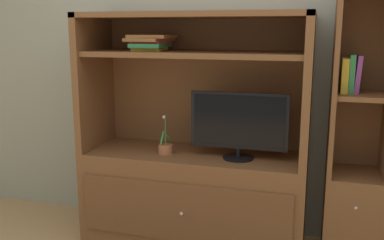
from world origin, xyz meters
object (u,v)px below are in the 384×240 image
object	(u,v)px
potted_plant	(166,148)
magazine_stack	(151,42)
tv_monitor	(239,124)
media_console	(194,173)
bookshelf_tall	(355,176)
upright_book_row	(350,75)

from	to	relation	value
potted_plant	magazine_stack	distance (m)	0.75
tv_monitor	media_console	bearing A→B (deg)	169.96
bookshelf_tall	magazine_stack	bearing A→B (deg)	-179.51
magazine_stack	bookshelf_tall	distance (m)	1.64
potted_plant	bookshelf_tall	world-z (taller)	bookshelf_tall
bookshelf_tall	upright_book_row	world-z (taller)	bookshelf_tall
tv_monitor	magazine_stack	xyz separation A→B (m)	(-0.64, 0.05, 0.53)
media_console	magazine_stack	size ratio (longest dim) A/B	4.57
tv_monitor	magazine_stack	bearing A→B (deg)	175.62
bookshelf_tall	upright_book_row	xyz separation A→B (m)	(-0.08, -0.01, 0.66)
tv_monitor	upright_book_row	distance (m)	0.77
tv_monitor	potted_plant	xyz separation A→B (m)	(-0.52, -0.02, -0.20)
media_console	potted_plant	xyz separation A→B (m)	(-0.19, -0.08, 0.19)
potted_plant	bookshelf_tall	xyz separation A→B (m)	(1.28, 0.08, -0.11)
bookshelf_tall	potted_plant	bearing A→B (deg)	-176.23
media_console	magazine_stack	bearing A→B (deg)	-178.37
media_console	upright_book_row	bearing A→B (deg)	-0.37
magazine_stack	upright_book_row	size ratio (longest dim) A/B	1.52
media_console	magazine_stack	distance (m)	0.98
potted_plant	magazine_stack	bearing A→B (deg)	150.00
media_console	upright_book_row	xyz separation A→B (m)	(1.02, -0.01, 0.74)
potted_plant	upright_book_row	distance (m)	1.33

